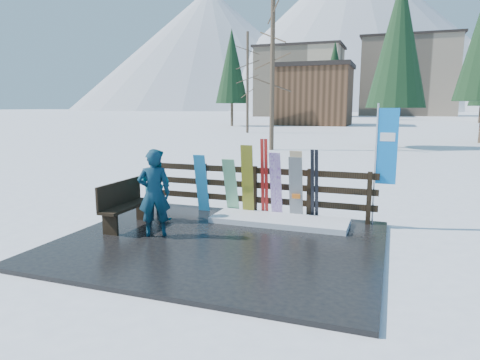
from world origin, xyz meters
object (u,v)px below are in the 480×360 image
at_px(snowboard_4, 296,189).
at_px(snowboard_2, 247,181).
at_px(snowboard_3, 276,185).
at_px(bench, 124,203).
at_px(person_back, 155,185).
at_px(rental_flag, 384,151).
at_px(snowboard_1, 231,187).
at_px(person_front, 154,193).
at_px(snowboard_5, 296,186).
at_px(snowboard_0, 202,183).

bearing_deg(snowboard_4, snowboard_2, 180.00).
height_order(snowboard_2, snowboard_3, snowboard_2).
xyz_separation_m(bench, person_back, (0.34, 0.71, 0.29)).
bearing_deg(rental_flag, snowboard_1, -175.43).
bearing_deg(person_back, snowboard_1, -134.98).
xyz_separation_m(rental_flag, person_front, (-4.17, -2.38, -0.75)).
relative_size(snowboard_4, snowboard_5, 0.91).
xyz_separation_m(snowboard_0, person_back, (-0.65, -1.04, 0.10)).
relative_size(snowboard_2, rental_flag, 0.64).
relative_size(snowboard_0, snowboard_2, 0.85).
height_order(snowboard_3, snowboard_4, snowboard_3).
height_order(person_front, person_back, person_front).
relative_size(snowboard_0, snowboard_4, 0.97).
distance_m(snowboard_5, person_back, 3.15).
distance_m(bench, snowboard_3, 3.35).
relative_size(bench, person_back, 0.93).
height_order(bench, snowboard_3, snowboard_3).
bearing_deg(snowboard_4, snowboard_5, 0.00).
relative_size(snowboard_2, snowboard_4, 1.14).
bearing_deg(snowboard_1, rental_flag, 4.57).
relative_size(snowboard_1, person_back, 0.86).
relative_size(snowboard_3, snowboard_4, 1.06).
bearing_deg(person_back, snowboard_3, -148.80).
xyz_separation_m(snowboard_1, snowboard_4, (1.55, -0.00, 0.05)).
bearing_deg(snowboard_4, snowboard_3, 180.00).
height_order(snowboard_1, person_back, person_back).
relative_size(bench, snowboard_1, 1.08).
relative_size(snowboard_1, snowboard_5, 0.87).
height_order(snowboard_3, rental_flag, rental_flag).
xyz_separation_m(snowboard_4, person_back, (-2.96, -1.04, 0.08)).
bearing_deg(snowboard_5, snowboard_2, 180.00).
height_order(snowboard_0, snowboard_4, snowboard_4).
height_order(snowboard_3, person_front, person_front).
relative_size(bench, snowboard_3, 0.96).
relative_size(bench, snowboard_0, 1.05).
distance_m(snowboard_0, snowboard_1, 0.76).
bearing_deg(rental_flag, snowboard_3, -173.25).
height_order(snowboard_3, person_back, person_back).
height_order(snowboard_2, rental_flag, rental_flag).
bearing_deg(person_back, snowboard_5, -152.10).
distance_m(snowboard_3, snowboard_4, 0.46).
relative_size(snowboard_0, person_front, 0.84).
xyz_separation_m(snowboard_1, rental_flag, (3.37, 0.27, 0.93)).
bearing_deg(snowboard_5, snowboard_4, -180.00).
xyz_separation_m(snowboard_3, person_front, (-1.89, -2.11, 0.09)).
height_order(snowboard_1, snowboard_5, snowboard_5).
bearing_deg(person_back, snowboard_2, -141.67).
bearing_deg(bench, snowboard_3, 31.64).
bearing_deg(bench, person_back, 64.61).
xyz_separation_m(snowboard_0, snowboard_5, (2.32, 0.00, 0.09)).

